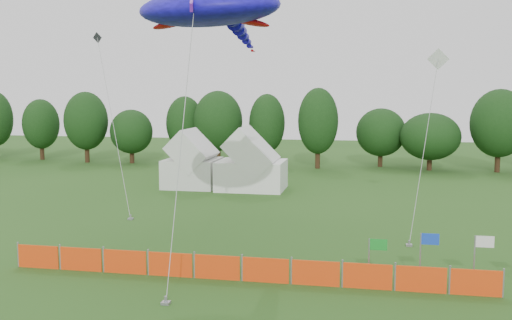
% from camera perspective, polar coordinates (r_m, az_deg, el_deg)
% --- Properties ---
extents(treeline, '(104.57, 8.78, 8.36)m').
position_cam_1_polar(treeline, '(58.58, 8.83, 3.29)').
color(treeline, '#382314').
rests_on(treeline, ground).
extents(tent_left, '(4.25, 4.25, 3.75)m').
position_cam_1_polar(tent_left, '(46.37, -6.38, -0.38)').
color(tent_left, silver).
rests_on(tent_left, ground).
extents(tent_right, '(5.30, 4.24, 3.74)m').
position_cam_1_polar(tent_right, '(44.84, -0.45, -0.57)').
color(tent_right, white).
rests_on(tent_right, ground).
extents(barrier_fence, '(19.90, 0.06, 1.00)m').
position_cam_1_polar(barrier_fence, '(23.38, -1.52, -10.82)').
color(barrier_fence, '#F13F0D').
rests_on(barrier_fence, ground).
extents(flag_row, '(10.73, 0.44, 2.09)m').
position_cam_1_polar(flag_row, '(24.18, 23.68, -8.75)').
color(flag_row, gray).
rests_on(flag_row, ground).
extents(stingray_kite, '(7.45, 14.89, 12.44)m').
position_cam_1_polar(stingray_kite, '(26.43, -4.39, 14.72)').
color(stingray_kite, '#1D10E6').
rests_on(stingray_kite, ground).
extents(small_kite_white, '(2.22, 4.09, 9.95)m').
position_cam_1_polar(small_kite_white, '(31.36, 17.01, 4.66)').
color(small_kite_white, silver).
rests_on(small_kite_white, ground).
extents(small_kite_dark, '(5.41, 6.53, 11.82)m').
position_cam_1_polar(small_kite_dark, '(38.61, -14.27, 4.50)').
color(small_kite_dark, black).
rests_on(small_kite_dark, ground).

